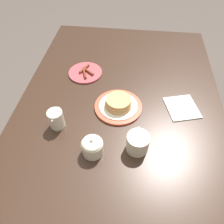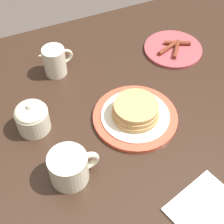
{
  "view_description": "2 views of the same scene",
  "coord_description": "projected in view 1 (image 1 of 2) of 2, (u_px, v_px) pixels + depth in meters",
  "views": [
    {
      "loc": [
        -0.74,
        -0.05,
        1.53
      ],
      "look_at": [
        -0.06,
        0.03,
        0.75
      ],
      "focal_mm": 35.0,
      "sensor_mm": 36.0,
      "label": 1
    },
    {
      "loc": [
        -0.3,
        -0.53,
        1.47
      ],
      "look_at": [
        -0.06,
        0.03,
        0.75
      ],
      "focal_mm": 55.0,
      "sensor_mm": 36.0,
      "label": 2
    }
  ],
  "objects": [
    {
      "name": "pancake_plate",
      "position": [
        118.0,
        104.0,
        1.08
      ],
      "size": [
        0.24,
        0.24,
        0.06
      ],
      "color": "#DB5138",
      "rests_on": "dining_table"
    },
    {
      "name": "dining_table",
      "position": [
        119.0,
        119.0,
        1.17
      ],
      "size": [
        1.59,
        1.04,
        0.72
      ],
      "color": "#332116",
      "rests_on": "ground_plane"
    },
    {
      "name": "side_plate_bacon",
      "position": [
        85.0,
        73.0,
        1.27
      ],
      "size": [
        0.19,
        0.19,
        0.02
      ],
      "color": "#B2474C",
      "rests_on": "dining_table"
    },
    {
      "name": "napkin",
      "position": [
        182.0,
        108.0,
        1.09
      ],
      "size": [
        0.2,
        0.19,
        0.01
      ],
      "color": "white",
      "rests_on": "dining_table"
    },
    {
      "name": "coffee_mug",
      "position": [
        138.0,
        142.0,
        0.91
      ],
      "size": [
        0.13,
        0.1,
        0.08
      ],
      "color": "beige",
      "rests_on": "dining_table"
    },
    {
      "name": "ground_plane",
      "position": [
        117.0,
        172.0,
        1.64
      ],
      "size": [
        8.0,
        8.0,
        0.0
      ],
      "primitive_type": "plane",
      "color": "#51473F"
    },
    {
      "name": "sugar_bowl",
      "position": [
        92.0,
        146.0,
        0.9
      ],
      "size": [
        0.09,
        0.09,
        0.09
      ],
      "color": "beige",
      "rests_on": "dining_table"
    },
    {
      "name": "creamer_pitcher",
      "position": [
        56.0,
        119.0,
        0.99
      ],
      "size": [
        0.11,
        0.07,
        0.1
      ],
      "color": "beige",
      "rests_on": "dining_table"
    }
  ]
}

